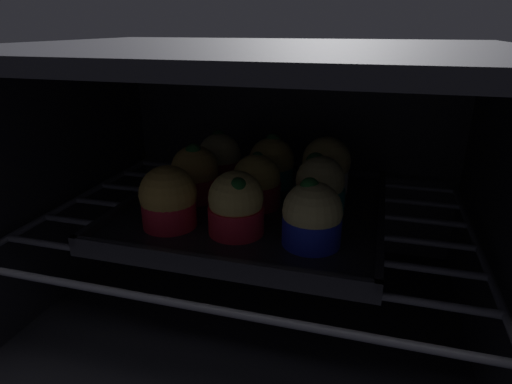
# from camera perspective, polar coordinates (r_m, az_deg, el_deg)

# --- Properties ---
(oven_cavity) EXTENTS (0.59, 0.47, 0.37)m
(oven_cavity) POSITION_cam_1_polar(r_m,az_deg,el_deg) (0.59, 0.72, 0.80)
(oven_cavity) COLOR black
(oven_cavity) RESTS_ON ground
(oven_rack) EXTENTS (0.55, 0.42, 0.01)m
(oven_rack) POSITION_cam_1_polar(r_m,az_deg,el_deg) (0.57, -0.44, -3.87)
(oven_rack) COLOR #51515B
(oven_rack) RESTS_ON oven_cavity
(baking_tray) EXTENTS (0.33, 0.33, 0.02)m
(baking_tray) POSITION_cam_1_polar(r_m,az_deg,el_deg) (0.57, 0.00, -2.26)
(baking_tray) COLOR black
(baking_tray) RESTS_ON oven_rack
(muffin_row0_col0) EXTENTS (0.07, 0.07, 0.07)m
(muffin_row0_col0) POSITION_cam_1_polar(r_m,az_deg,el_deg) (0.51, -11.46, -0.99)
(muffin_row0_col0) COLOR red
(muffin_row0_col0) RESTS_ON baking_tray
(muffin_row0_col1) EXTENTS (0.06, 0.06, 0.07)m
(muffin_row0_col1) POSITION_cam_1_polar(r_m,az_deg,el_deg) (0.49, -2.54, -1.77)
(muffin_row0_col1) COLOR red
(muffin_row0_col1) RESTS_ON baking_tray
(muffin_row0_col2) EXTENTS (0.06, 0.06, 0.08)m
(muffin_row0_col2) POSITION_cam_1_polar(r_m,az_deg,el_deg) (0.47, 7.41, -3.27)
(muffin_row0_col2) COLOR #1928B7
(muffin_row0_col2) RESTS_ON baking_tray
(muffin_row1_col0) EXTENTS (0.06, 0.06, 0.08)m
(muffin_row1_col0) POSITION_cam_1_polar(r_m,az_deg,el_deg) (0.59, -8.03, 2.30)
(muffin_row1_col0) COLOR red
(muffin_row1_col0) RESTS_ON baking_tray
(muffin_row1_col1) EXTENTS (0.06, 0.06, 0.07)m
(muffin_row1_col1) POSITION_cam_1_polar(r_m,az_deg,el_deg) (0.56, 0.30, 1.12)
(muffin_row1_col1) COLOR red
(muffin_row1_col1) RESTS_ON baking_tray
(muffin_row1_col2) EXTENTS (0.06, 0.06, 0.08)m
(muffin_row1_col2) POSITION_cam_1_polar(r_m,az_deg,el_deg) (0.55, 8.38, 0.72)
(muffin_row1_col2) COLOR #0C8C84
(muffin_row1_col2) RESTS_ON baking_tray
(muffin_row2_col0) EXTENTS (0.06, 0.06, 0.07)m
(muffin_row2_col0) POSITION_cam_1_polar(r_m,az_deg,el_deg) (0.66, -4.83, 4.36)
(muffin_row2_col0) COLOR red
(muffin_row2_col0) RESTS_ON baking_tray
(muffin_row2_col1) EXTENTS (0.07, 0.07, 0.08)m
(muffin_row2_col1) POSITION_cam_1_polar(r_m,az_deg,el_deg) (0.64, 1.98, 3.72)
(muffin_row2_col1) COLOR #0C8C84
(muffin_row2_col1) RESTS_ON baking_tray
(muffin_row2_col2) EXTENTS (0.07, 0.07, 0.08)m
(muffin_row2_col2) POSITION_cam_1_polar(r_m,az_deg,el_deg) (0.62, 9.22, 3.35)
(muffin_row2_col2) COLOR silver
(muffin_row2_col2) RESTS_ON baking_tray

